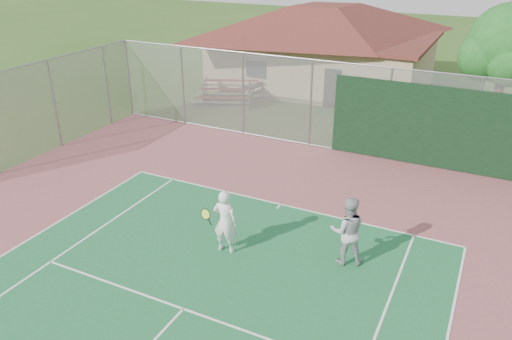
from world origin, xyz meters
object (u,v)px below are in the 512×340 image
(clubhouse, at_px, (323,38))
(bleachers, at_px, (226,91))
(player_white_front, at_px, (225,222))
(tree, at_px, (510,47))
(player_grey_back, at_px, (347,232))

(clubhouse, xyz_separation_m, bleachers, (-3.32, -5.12, -2.14))
(clubhouse, height_order, player_white_front, clubhouse)
(clubhouse, distance_m, bleachers, 6.47)
(clubhouse, height_order, bleachers, clubhouse)
(bleachers, distance_m, player_white_front, 13.67)
(tree, distance_m, player_white_front, 15.02)
(player_grey_back, bearing_deg, bleachers, -71.68)
(player_white_front, bearing_deg, clubhouse, -86.11)
(clubhouse, relative_size, player_white_front, 6.85)
(tree, bearing_deg, bleachers, -172.79)
(clubhouse, bearing_deg, player_grey_back, -68.04)
(player_white_front, distance_m, player_grey_back, 3.17)
(tree, xyz_separation_m, player_grey_back, (-2.91, -12.59, -2.69))
(player_white_front, bearing_deg, bleachers, -68.00)
(bleachers, relative_size, player_white_front, 1.87)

